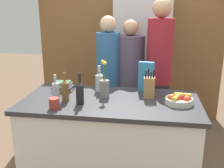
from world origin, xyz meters
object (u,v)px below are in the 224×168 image
at_px(coffee_mug, 54,103).
at_px(person_in_red_tee, 159,68).
at_px(book_stack, 63,86).
at_px(bottle_vinegar, 56,89).
at_px(bottle_wine, 80,92).
at_px(person_in_blue, 130,78).
at_px(cereal_box, 146,77).
at_px(flower_vase, 104,85).
at_px(refrigerator, 142,63).
at_px(bottle_water, 99,81).
at_px(person_at_sink, 108,75).
at_px(fruit_bowl, 179,100).
at_px(knife_block, 149,87).
at_px(bottle_oil, 65,90).

distance_m(coffee_mug, person_in_red_tee, 1.34).
xyz_separation_m(coffee_mug, book_stack, (-0.09, 0.48, -0.00)).
height_order(bottle_vinegar, bottle_wine, bottle_wine).
distance_m(coffee_mug, person_in_blue, 1.26).
bearing_deg(cereal_box, flower_vase, -148.71).
xyz_separation_m(refrigerator, flower_vase, (-0.29, -1.40, 0.07)).
bearing_deg(person_in_red_tee, cereal_box, -122.29).
height_order(bottle_water, person_at_sink, person_at_sink).
bearing_deg(bottle_water, book_stack, -174.41).
xyz_separation_m(coffee_mug, person_in_blue, (0.53, 1.15, -0.07)).
xyz_separation_m(refrigerator, bottle_wine, (-0.46, -1.62, 0.07)).
relative_size(bottle_water, person_in_blue, 0.17).
relative_size(refrigerator, bottle_vinegar, 8.42).
relative_size(cereal_box, person_in_blue, 0.19).
bearing_deg(person_at_sink, flower_vase, -70.68).
bearing_deg(fruit_bowl, coffee_mug, -165.70).
distance_m(cereal_box, person_at_sink, 0.69).
distance_m(coffee_mug, bottle_wine, 0.24).
height_order(refrigerator, book_stack, refrigerator).
height_order(refrigerator, bottle_water, refrigerator).
height_order(knife_block, coffee_mug, knife_block).
bearing_deg(bottle_vinegar, cereal_box, 22.47).
bearing_deg(knife_block, refrigerator, 95.20).
distance_m(cereal_box, bottle_wine, 0.71).
bearing_deg(cereal_box, bottle_water, -171.50).
xyz_separation_m(knife_block, coffee_mug, (-0.77, -0.40, -0.05)).
distance_m(fruit_bowl, bottle_oil, 1.01).
relative_size(fruit_bowl, book_stack, 1.16).
height_order(flower_vase, cereal_box, flower_vase).
relative_size(bottle_oil, person_at_sink, 0.16).
bearing_deg(bottle_wine, fruit_bowl, 8.49).
relative_size(bottle_wine, person_in_red_tee, 0.15).
bearing_deg(book_stack, fruit_bowl, -10.97).
distance_m(knife_block, person_in_red_tee, 0.63).
bearing_deg(bottle_water, bottle_vinegar, -142.98).
distance_m(fruit_bowl, book_stack, 1.14).
xyz_separation_m(flower_vase, cereal_box, (0.38, 0.23, 0.04)).
bearing_deg(person_in_red_tee, bottle_oil, -150.65).
bearing_deg(person_at_sink, bottle_wine, -82.92).
bearing_deg(bottle_oil, person_at_sink, 74.59).
bearing_deg(bottle_vinegar, person_in_red_tee, 38.98).
bearing_deg(person_in_red_tee, coffee_mug, -145.66).
xyz_separation_m(bottle_water, person_in_red_tee, (0.59, 0.50, 0.04)).
bearing_deg(bottle_wine, person_in_blue, 71.16).
relative_size(fruit_bowl, bottle_vinegar, 1.08).
bearing_deg(bottle_oil, person_in_blue, 62.53).
bearing_deg(cereal_box, knife_block, -79.55).
relative_size(knife_block, bottle_wine, 1.01).
bearing_deg(flower_vase, fruit_bowl, -7.78).
relative_size(bottle_vinegar, bottle_wine, 0.82).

